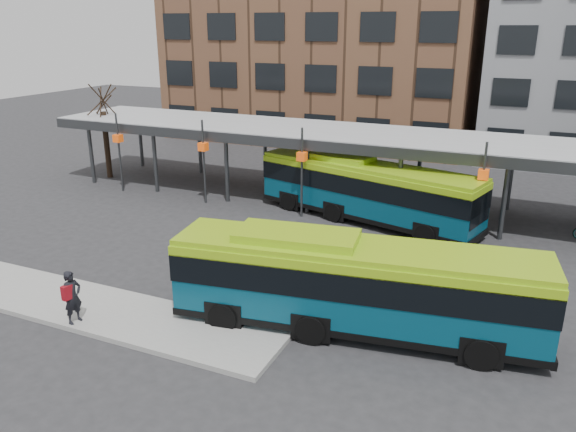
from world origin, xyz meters
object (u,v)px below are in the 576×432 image
Objects in this scene: pedestrian at (72,297)px; tree at (106,142)px; bus_front at (354,283)px; bus_rear at (366,189)px.

tree is at bearing 45.45° from pedestrian.
pedestrian is at bearing -165.48° from bus_front.
pedestrian is at bearing -52.41° from tree.
bus_front is at bearing -60.57° from bus_rear.
bus_rear reaches higher than pedestrian.
tree is at bearing 141.18° from bus_front.
bus_rear is (18.27, -1.46, -0.71)m from tree.
pedestrian is (12.42, -16.13, -1.30)m from tree.
tree reaches higher than bus_rear.
bus_front is 6.60× the size of pedestrian.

